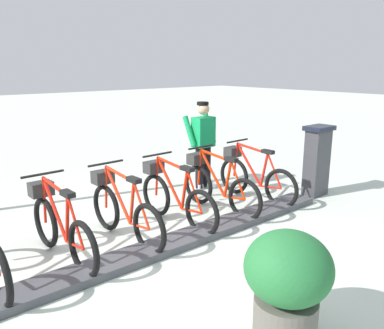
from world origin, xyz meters
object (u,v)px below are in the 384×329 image
payment_kiosk (317,160)px  bike_docked_3 (123,209)px  bike_docked_0 (253,176)px  bike_docked_2 (174,196)px  planter_bush (287,279)px  worker_near_rack (203,142)px  bike_docked_4 (60,226)px  bike_docked_1 (217,185)px

payment_kiosk → bike_docked_3: payment_kiosk is taller
bike_docked_0 → payment_kiosk: bearing=-118.5°
payment_kiosk → bike_docked_2: (0.57, 2.80, -0.24)m
bike_docked_0 → planter_bush: 3.69m
worker_near_rack → planter_bush: (-3.72, 2.32, -0.37)m
payment_kiosk → worker_near_rack: 2.10m
bike_docked_2 → planter_bush: bike_docked_2 is taller
payment_kiosk → bike_docked_4: bearing=82.8°
bike_docked_0 → bike_docked_4: (0.00, 3.50, 0.00)m
payment_kiosk → bike_docked_0: (0.57, 1.05, -0.24)m
bike_docked_2 → bike_docked_3: 0.87m
bike_docked_2 → worker_near_rack: size_ratio=1.04×
bike_docked_1 → worker_near_rack: bearing=-30.6°
payment_kiosk → bike_docked_2: size_ratio=0.74×
bike_docked_1 → planter_bush: 3.15m
bike_docked_4 → bike_docked_3: bearing=-90.0°
bike_docked_0 → bike_docked_4: size_ratio=1.00×
payment_kiosk → planter_bush: bearing=120.0°
bike_docked_0 → bike_docked_2: 1.75m
bike_docked_4 → bike_docked_1: bearing=-90.0°
bike_docked_3 → planter_bush: 2.66m
payment_kiosk → bike_docked_0: 1.22m
worker_near_rack → planter_bush: worker_near_rack is taller
bike_docked_1 → bike_docked_3: bearing=90.0°
payment_kiosk → bike_docked_1: payment_kiosk is taller
bike_docked_0 → bike_docked_3: 2.62m
bike_docked_2 → bike_docked_4: bearing=90.0°
bike_docked_3 → worker_near_rack: 2.65m
payment_kiosk → planter_bush: payment_kiosk is taller
payment_kiosk → bike_docked_2: payment_kiosk is taller
worker_near_rack → payment_kiosk: bearing=-141.7°
bike_docked_4 → payment_kiosk: bearing=-97.2°
payment_kiosk → worker_near_rack: (1.64, 1.29, 0.24)m
bike_docked_1 → bike_docked_2: bearing=90.0°
bike_docked_2 → worker_near_rack: 1.91m
bike_docked_0 → bike_docked_4: bearing=90.0°
bike_docked_1 → bike_docked_4: 2.62m
worker_near_rack → planter_bush: bearing=148.1°
bike_docked_1 → bike_docked_3: same height
payment_kiosk → planter_bush: (-2.08, 3.61, -0.12)m
planter_bush → payment_kiosk: bearing=-60.0°
bike_docked_1 → payment_kiosk: bearing=-106.5°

